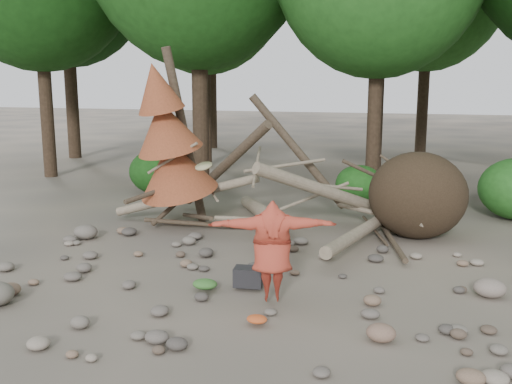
% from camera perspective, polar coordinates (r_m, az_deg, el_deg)
% --- Properties ---
extents(ground, '(120.00, 120.00, 0.00)m').
position_cam_1_polar(ground, '(9.99, -0.95, -9.58)').
color(ground, '#514C44').
rests_on(ground, ground).
extents(deadfall_pile, '(8.55, 5.24, 3.30)m').
position_cam_1_polar(deadfall_pile, '(13.36, 13.34, -0.39)').
color(deadfall_pile, '#332619').
rests_on(deadfall_pile, ground).
extents(dead_conifer, '(2.06, 2.16, 4.35)m').
position_cam_1_polar(dead_conifer, '(13.76, -8.66, 4.99)').
color(dead_conifer, '#4C3F30').
rests_on(dead_conifer, ground).
extents(bush_left, '(1.80, 1.80, 1.44)m').
position_cam_1_polar(bush_left, '(18.40, -9.79, 2.04)').
color(bush_left, '#174612').
rests_on(bush_left, ground).
extents(bush_mid, '(1.40, 1.40, 1.12)m').
position_cam_1_polar(bush_mid, '(17.05, 10.28, 0.79)').
color(bush_mid, '#1F5919').
rests_on(bush_mid, ground).
extents(frisbee_thrower, '(2.29, 1.15, 2.19)m').
position_cam_1_polar(frisbee_thrower, '(9.02, 1.60, -5.87)').
color(frisbee_thrower, '#AA3826').
rests_on(frisbee_thrower, ground).
extents(backpack, '(0.53, 0.39, 0.32)m').
position_cam_1_polar(backpack, '(9.89, -0.76, -8.79)').
color(backpack, black).
rests_on(backpack, ground).
extents(cloth_green, '(0.43, 0.36, 0.16)m').
position_cam_1_polar(cloth_green, '(9.85, -5.13, -9.43)').
color(cloth_green, '#346829').
rests_on(cloth_green, ground).
extents(cloth_orange, '(0.31, 0.25, 0.11)m').
position_cam_1_polar(cloth_orange, '(8.52, 0.09, -12.90)').
color(cloth_orange, '#BC4C20').
rests_on(cloth_orange, ground).
extents(boulder_front_right, '(0.41, 0.37, 0.25)m').
position_cam_1_polar(boulder_front_right, '(8.22, 12.40, -13.58)').
color(boulder_front_right, '#7F614F').
rests_on(boulder_front_right, ground).
extents(boulder_mid_right, '(0.52, 0.47, 0.31)m').
position_cam_1_polar(boulder_mid_right, '(10.30, 22.34, -8.85)').
color(boulder_mid_right, gray).
rests_on(boulder_mid_right, ground).
extents(boulder_mid_left, '(0.55, 0.49, 0.33)m').
position_cam_1_polar(boulder_mid_left, '(13.52, -16.67, -3.85)').
color(boulder_mid_left, '#676057').
rests_on(boulder_mid_left, ground).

